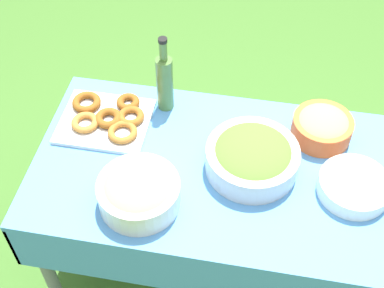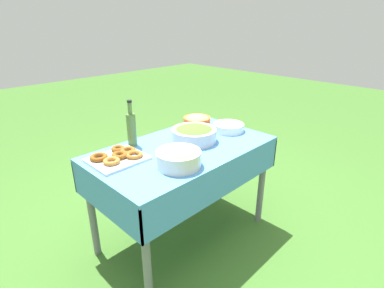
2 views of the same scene
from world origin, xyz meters
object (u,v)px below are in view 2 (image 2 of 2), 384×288
object	(u,v)px
plate_stack	(229,127)
olive_oil_bottle	(132,128)
salad_bowl	(194,133)
bread_bowl	(197,121)
donut_platter	(118,157)
pasta_bowl	(179,157)

from	to	relation	value
plate_stack	olive_oil_bottle	bearing A→B (deg)	-22.49
salad_bowl	bread_bowl	bearing A→B (deg)	-140.14
salad_bowl	bread_bowl	xyz separation A→B (m)	(-0.24, -0.20, -0.01)
salad_bowl	donut_platter	size ratio (longest dim) A/B	0.96
olive_oil_bottle	salad_bowl	bearing A→B (deg)	145.19
olive_oil_bottle	bread_bowl	world-z (taller)	olive_oil_bottle
salad_bowl	pasta_bowl	distance (m)	0.41
olive_oil_bottle	pasta_bowl	bearing A→B (deg)	91.32
bread_bowl	pasta_bowl	bearing A→B (deg)	35.01
olive_oil_bottle	donut_platter	bearing A→B (deg)	31.97
plate_stack	bread_bowl	xyz separation A→B (m)	(0.11, -0.24, 0.02)
donut_platter	plate_stack	xyz separation A→B (m)	(-0.92, 0.17, 0.01)
donut_platter	plate_stack	distance (m)	0.93
salad_bowl	bread_bowl	distance (m)	0.31
donut_platter	plate_stack	size ratio (longest dim) A/B	1.40
salad_bowl	pasta_bowl	xyz separation A→B (m)	(0.35, 0.21, 0.00)
salad_bowl	olive_oil_bottle	bearing A→B (deg)	-34.81
salad_bowl	bread_bowl	world-z (taller)	salad_bowl
salad_bowl	olive_oil_bottle	xyz separation A→B (m)	(0.36, -0.25, 0.07)
plate_stack	pasta_bowl	bearing A→B (deg)	13.65
donut_platter	bread_bowl	size ratio (longest dim) A/B	1.53
donut_platter	olive_oil_bottle	bearing A→B (deg)	-148.03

